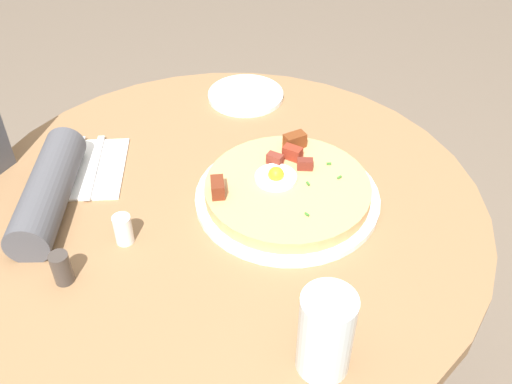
{
  "coord_description": "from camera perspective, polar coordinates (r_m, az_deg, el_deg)",
  "views": [
    {
      "loc": [
        -0.62,
        -0.39,
        1.38
      ],
      "look_at": [
        0.03,
        -0.04,
        0.75
      ],
      "focal_mm": 41.27,
      "sensor_mm": 36.0,
      "label": 1
    }
  ],
  "objects": [
    {
      "name": "water_glass",
      "position": [
        0.73,
        6.77,
        -13.46
      ],
      "size": [
        0.07,
        0.07,
        0.13
      ],
      "primitive_type": "cylinder",
      "color": "silver",
      "rests_on": "dining_table"
    },
    {
      "name": "dining_table",
      "position": [
        1.1,
        -2.73,
        -7.69
      ],
      "size": [
        0.87,
        0.87,
        0.73
      ],
      "color": "olive",
      "rests_on": "ground_plane"
    },
    {
      "name": "breakfast_pizza",
      "position": [
        0.97,
        2.99,
        0.4
      ],
      "size": [
        0.27,
        0.27,
        0.05
      ],
      "color": "tan",
      "rests_on": "pizza_plate"
    },
    {
      "name": "salt_shaker",
      "position": [
        0.92,
        -12.75,
        -3.56
      ],
      "size": [
        0.03,
        0.03,
        0.05
      ],
      "primitive_type": "cylinder",
      "color": "white",
      "rests_on": "dining_table"
    },
    {
      "name": "fork",
      "position": [
        1.08,
        -15.4,
        2.42
      ],
      "size": [
        0.16,
        0.1,
        0.0
      ],
      "primitive_type": "cube",
      "rotation": [
        0.0,
        0.0,
        0.54
      ],
      "color": "silver",
      "rests_on": "napkin"
    },
    {
      "name": "napkin",
      "position": [
        1.09,
        -16.28,
        2.19
      ],
      "size": [
        0.22,
        0.21,
        0.0
      ],
      "primitive_type": "cube",
      "rotation": [
        0.0,
        0.0,
        0.54
      ],
      "color": "white",
      "rests_on": "dining_table"
    },
    {
      "name": "bread_plate",
      "position": [
        1.24,
        -1.0,
        9.37
      ],
      "size": [
        0.16,
        0.16,
        0.01
      ],
      "primitive_type": "cylinder",
      "color": "white",
      "rests_on": "dining_table"
    },
    {
      "name": "pizza_plate",
      "position": [
        0.98,
        3.04,
        -0.51
      ],
      "size": [
        0.31,
        0.31,
        0.01
      ],
      "primitive_type": "cylinder",
      "color": "white",
      "rests_on": "dining_table"
    },
    {
      "name": "knife",
      "position": [
        1.09,
        -17.25,
        2.33
      ],
      "size": [
        0.16,
        0.1,
        0.0
      ],
      "primitive_type": "cube",
      "rotation": [
        0.0,
        0.0,
        0.54
      ],
      "color": "silver",
      "rests_on": "napkin"
    },
    {
      "name": "pepper_shaker",
      "position": [
        0.88,
        -18.33,
        -7.01
      ],
      "size": [
        0.03,
        0.03,
        0.05
      ],
      "primitive_type": "cylinder",
      "color": "#3F3833",
      "rests_on": "dining_table"
    }
  ]
}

